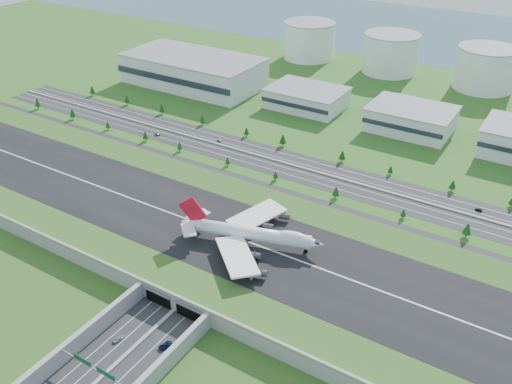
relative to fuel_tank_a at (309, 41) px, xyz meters
The scene contains 19 objects.
ground 332.88m from the fuel_tank_a, 68.84° to the right, with size 1200.00×1200.00×0.00m, color #25581B.
airfield_deck 332.76m from the fuel_tank_a, 68.84° to the right, with size 520.00×100.00×9.20m.
underpass_road 426.88m from the fuel_tank_a, 73.66° to the right, with size 38.80×120.40×8.00m.
sign_gantry_near 422.58m from the fuel_tank_a, 73.50° to the right, with size 38.70×0.70×9.80m.
north_expressway 246.84m from the fuel_tank_a, 60.83° to the right, with size 560.00×36.00×0.12m, color #28282B.
tree_row 242.24m from the fuel_tank_a, 61.63° to the right, with size 507.75×48.74×8.47m.
hangar_west 134.72m from the fuel_tank_a, 111.80° to the right, with size 120.00×60.00×25.00m, color silver.
hangar_mid_a 134.54m from the fuel_tank_a, 63.43° to the right, with size 58.00×42.00×15.00m, color silver.
hangar_mid_b 188.43m from the fuel_tank_a, 39.61° to the right, with size 58.00×42.00×17.00m, color silver.
fuel_tank_a is the anchor object (origin of this frame).
fuel_tank_b 85.00m from the fuel_tank_a, ahead, with size 50.00×50.00×35.00m, color silver.
fuel_tank_c 170.00m from the fuel_tank_a, ahead, with size 50.00×50.00×35.00m, color silver.
bay_water 208.82m from the fuel_tank_a, 54.78° to the left, with size 1200.00×260.00×0.06m, color #395C6D.
boeing_747 335.71m from the fuel_tank_a, 67.63° to the right, with size 69.97×65.19×22.25m.
car_0 401.85m from the fuel_tank_a, 73.83° to the right, with size 1.88×4.68×1.59m, color silver.
car_2 400.09m from the fuel_tank_a, 70.98° to the right, with size 2.64×5.74×1.59m, color #0C133F.
car_4 226.39m from the fuel_tank_a, 91.43° to the right, with size 1.90×4.73×1.61m, color #5E5E63.
car_5 298.37m from the fuel_tank_a, 44.19° to the right, with size 1.39×3.99×1.32m, color black.
car_7 213.52m from the fuel_tank_a, 79.84° to the right, with size 2.05×5.04×1.46m, color silver.
Camera 1 is at (122.66, -179.97, 163.85)m, focal length 38.00 mm.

